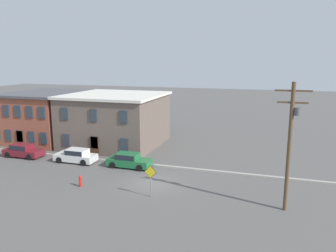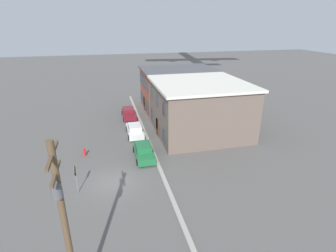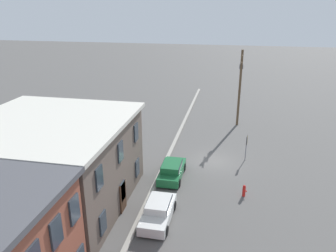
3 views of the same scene
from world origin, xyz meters
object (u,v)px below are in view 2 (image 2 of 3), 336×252
caution_sign (76,174)px  car_white (135,130)px  car_maroon (129,113)px  car_green (144,151)px  fire_hydrant (84,152)px  utility_pole (65,227)px

caution_sign → car_white: bearing=150.4°
car_maroon → car_green: size_ratio=1.00×
caution_sign → fire_hydrant: 6.62m
caution_sign → car_maroon: bearing=161.0°
car_white → fire_hydrant: 7.21m
car_maroon → car_green: same height
utility_pole → fire_hydrant: bearing=-178.0°
car_maroon → caution_sign: (17.48, -6.02, 0.98)m
car_green → utility_pole: 16.38m
car_maroon → utility_pole: bearing=-10.7°
fire_hydrant → car_white: bearing=125.7°
car_white → utility_pole: bearing=-14.3°
car_white → car_maroon: bearing=-179.4°
car_green → car_white: bearing=-178.2°
car_maroon → car_green: bearing=1.2°
car_maroon → utility_pole: 28.38m
caution_sign → utility_pole: size_ratio=0.28×
car_maroon → caution_sign: caution_sign is taller
caution_sign → utility_pole: utility_pole is taller
car_maroon → car_white: bearing=0.6°
car_green → caution_sign: caution_sign is taller
fire_hydrant → car_green: bearing=73.6°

